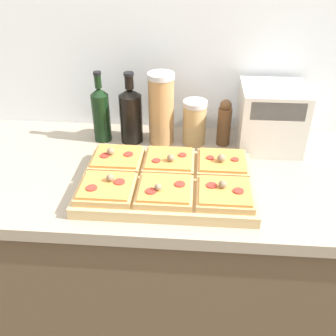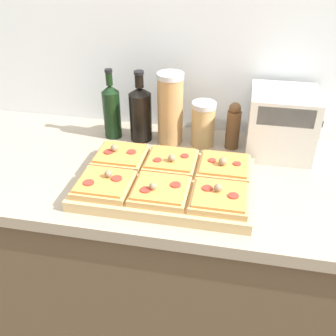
% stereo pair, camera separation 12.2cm
% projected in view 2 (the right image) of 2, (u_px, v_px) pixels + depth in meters
% --- Properties ---
extents(wall_back, '(6.00, 0.06, 2.50)m').
position_uv_depth(wall_back, '(202.00, 47.00, 1.43)').
color(wall_back, silver).
rests_on(wall_back, ground_plane).
extents(kitchen_counter, '(2.63, 0.67, 0.94)m').
position_uv_depth(kitchen_counter, '(182.00, 270.00, 1.56)').
color(kitchen_counter, brown).
rests_on(kitchen_counter, ground_plane).
extents(cutting_board, '(0.53, 0.35, 0.03)m').
position_uv_depth(cutting_board, '(166.00, 183.00, 1.22)').
color(cutting_board, tan).
rests_on(cutting_board, kitchen_counter).
extents(pizza_slice_back_left, '(0.16, 0.16, 0.05)m').
position_uv_depth(pizza_slice_back_left, '(120.00, 156.00, 1.30)').
color(pizza_slice_back_left, tan).
rests_on(pizza_slice_back_left, cutting_board).
extents(pizza_slice_back_center, '(0.16, 0.16, 0.05)m').
position_uv_depth(pizza_slice_back_center, '(171.00, 161.00, 1.27)').
color(pizza_slice_back_center, tan).
rests_on(pizza_slice_back_center, cutting_board).
extents(pizza_slice_back_right, '(0.16, 0.16, 0.05)m').
position_uv_depth(pizza_slice_back_right, '(224.00, 166.00, 1.24)').
color(pizza_slice_back_right, tan).
rests_on(pizza_slice_back_right, cutting_board).
extents(pizza_slice_front_left, '(0.16, 0.16, 0.05)m').
position_uv_depth(pizza_slice_front_left, '(104.00, 184.00, 1.16)').
color(pizza_slice_front_left, tan).
rests_on(pizza_slice_front_left, cutting_board).
extents(pizza_slice_front_center, '(0.16, 0.16, 0.05)m').
position_uv_depth(pizza_slice_front_center, '(160.00, 190.00, 1.13)').
color(pizza_slice_front_center, tan).
rests_on(pizza_slice_front_center, cutting_board).
extents(pizza_slice_front_right, '(0.16, 0.16, 0.05)m').
position_uv_depth(pizza_slice_front_right, '(220.00, 197.00, 1.10)').
color(pizza_slice_front_right, tan).
rests_on(pizza_slice_front_right, cutting_board).
extents(olive_oil_bottle, '(0.06, 0.06, 0.26)m').
position_uv_depth(olive_oil_bottle, '(112.00, 110.00, 1.46)').
color(olive_oil_bottle, black).
rests_on(olive_oil_bottle, kitchen_counter).
extents(wine_bottle, '(0.08, 0.08, 0.26)m').
position_uv_depth(wine_bottle, '(140.00, 112.00, 1.44)').
color(wine_bottle, black).
rests_on(wine_bottle, kitchen_counter).
extents(grain_jar_tall, '(0.10, 0.10, 0.26)m').
position_uv_depth(grain_jar_tall, '(170.00, 109.00, 1.41)').
color(grain_jar_tall, '#AD7F4C').
rests_on(grain_jar_tall, kitchen_counter).
extents(grain_jar_short, '(0.09, 0.09, 0.17)m').
position_uv_depth(grain_jar_short, '(203.00, 124.00, 1.42)').
color(grain_jar_short, tan).
rests_on(grain_jar_short, kitchen_counter).
extents(pepper_mill, '(0.05, 0.05, 0.17)m').
position_uv_depth(pepper_mill, '(233.00, 126.00, 1.40)').
color(pepper_mill, brown).
rests_on(pepper_mill, kitchen_counter).
extents(toaster_oven, '(0.25, 0.21, 0.23)m').
position_uv_depth(toaster_oven, '(281.00, 123.00, 1.36)').
color(toaster_oven, beige).
rests_on(toaster_oven, kitchen_counter).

